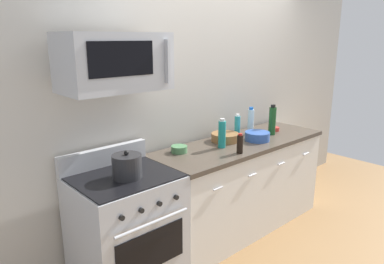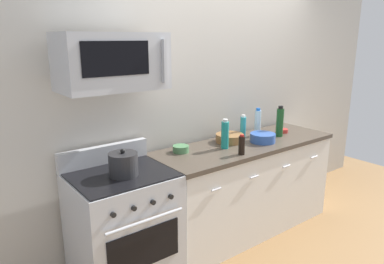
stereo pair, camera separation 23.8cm
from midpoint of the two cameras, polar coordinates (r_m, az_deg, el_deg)
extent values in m
plane|color=olive|center=(3.92, 9.86, -14.72)|extent=(6.03, 6.03, 0.00)
cube|color=#B7B2A8|center=(3.75, 6.16, 6.02)|extent=(5.03, 0.10, 2.70)
cube|color=silver|center=(3.72, 10.16, -8.81)|extent=(1.91, 0.62, 0.88)
cube|color=#473D33|center=(3.57, 10.49, -2.02)|extent=(1.94, 0.65, 0.04)
cube|color=black|center=(3.74, 13.15, -15.58)|extent=(1.91, 0.02, 0.10)
cylinder|color=silver|center=(2.96, 6.17, -9.08)|extent=(0.10, 0.02, 0.02)
cylinder|color=silver|center=(3.27, 11.89, -7.01)|extent=(0.10, 0.02, 0.02)
cylinder|color=silver|center=(3.60, 16.57, -5.25)|extent=(0.10, 0.02, 0.02)
cylinder|color=silver|center=(3.95, 20.41, -3.77)|extent=(0.10, 0.02, 0.02)
cube|color=#B7BABF|center=(2.96, -8.40, -14.98)|extent=(0.76, 0.64, 0.91)
cube|color=black|center=(2.72, -4.89, -17.89)|extent=(0.58, 0.01, 0.30)
cylinder|color=#B7BABF|center=(2.58, -4.62, -13.90)|extent=(0.61, 0.02, 0.02)
cube|color=#B7BABF|center=(2.98, -11.52, -3.64)|extent=(0.76, 0.06, 0.16)
cube|color=black|center=(2.76, -8.76, -6.65)|extent=(0.73, 0.61, 0.01)
cylinder|color=black|center=(2.45, -9.58, -12.85)|extent=(0.04, 0.02, 0.04)
cylinder|color=black|center=(2.51, -6.45, -11.96)|extent=(0.04, 0.02, 0.04)
cylinder|color=black|center=(2.59, -3.52, -11.09)|extent=(0.04, 0.02, 0.04)
cylinder|color=black|center=(2.66, -0.77, -10.24)|extent=(0.04, 0.02, 0.04)
cube|color=#B7BABF|center=(2.62, -10.03, 10.92)|extent=(0.74, 0.40, 0.40)
cube|color=black|center=(2.41, -9.04, 11.40)|extent=(0.48, 0.01, 0.22)
cube|color=#B7BABF|center=(2.59, -1.76, 11.09)|extent=(0.02, 0.04, 0.30)
cylinder|color=#197F7A|center=(3.32, 7.30, -0.53)|extent=(0.07, 0.07, 0.25)
cylinder|color=beige|center=(3.29, 7.38, 1.79)|extent=(0.05, 0.05, 0.03)
cylinder|color=teal|center=(3.67, 9.91, 0.62)|extent=(0.06, 0.06, 0.22)
cylinder|color=white|center=(3.64, 9.99, 2.49)|extent=(0.04, 0.04, 0.02)
cylinder|color=silver|center=(3.81, 12.10, 1.36)|extent=(0.07, 0.07, 0.26)
cylinder|color=blue|center=(3.78, 12.22, 3.50)|extent=(0.04, 0.04, 0.03)
cylinder|color=black|center=(3.19, 10.00, -2.14)|extent=(0.06, 0.06, 0.16)
cylinder|color=maroon|center=(3.16, 10.07, -0.58)|extent=(0.04, 0.04, 0.02)
cylinder|color=#19471E|center=(3.83, 15.45, 1.43)|extent=(0.07, 0.07, 0.29)
cylinder|color=black|center=(3.80, 15.61, 3.76)|extent=(0.05, 0.05, 0.03)
cylinder|color=#477A4C|center=(3.22, 0.34, -2.70)|extent=(0.15, 0.15, 0.06)
torus|color=#477A4C|center=(3.21, 0.34, -2.26)|extent=(0.15, 0.15, 0.01)
cylinder|color=#477A4C|center=(3.22, 0.34, -3.13)|extent=(0.08, 0.08, 0.01)
cylinder|color=brown|center=(3.55, 7.90, -0.96)|extent=(0.27, 0.27, 0.08)
torus|color=brown|center=(3.55, 7.92, -0.45)|extent=(0.27, 0.27, 0.01)
cylinder|color=brown|center=(3.56, 7.88, -1.49)|extent=(0.15, 0.15, 0.01)
cylinder|color=#B72D28|center=(4.02, 15.83, 0.18)|extent=(0.11, 0.11, 0.04)
torus|color=#B72D28|center=(4.02, 15.85, 0.42)|extent=(0.11, 0.11, 0.01)
cylinder|color=#B72D28|center=(4.03, 15.81, -0.06)|extent=(0.06, 0.06, 0.01)
cylinder|color=#2D519E|center=(3.61, 12.98, -0.90)|extent=(0.25, 0.25, 0.09)
torus|color=#2D519E|center=(3.60, 13.02, -0.34)|extent=(0.25, 0.25, 0.01)
cylinder|color=#2D519E|center=(3.62, 12.95, -1.46)|extent=(0.14, 0.14, 0.01)
cylinder|color=#262628|center=(2.69, -8.32, -5.12)|extent=(0.22, 0.22, 0.17)
sphere|color=black|center=(2.65, -8.41, -3.05)|extent=(0.04, 0.04, 0.04)
camera|label=1|loc=(0.12, -87.72, 0.60)|focal=33.73mm
camera|label=2|loc=(0.12, 92.28, -0.60)|focal=33.73mm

